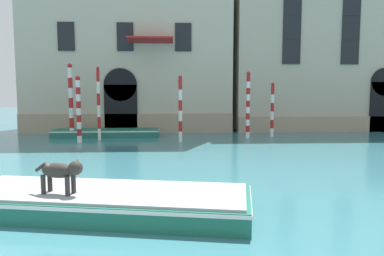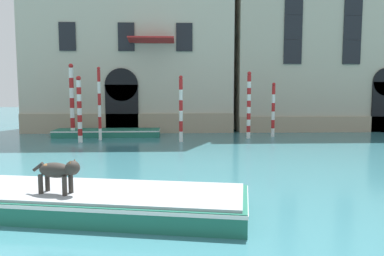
{
  "view_description": "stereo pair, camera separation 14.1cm",
  "coord_description": "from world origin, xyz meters",
  "views": [
    {
      "loc": [
        4.01,
        -4.02,
        3.0
      ],
      "look_at": [
        4.9,
        13.27,
        1.2
      ],
      "focal_mm": 35.0,
      "sensor_mm": 36.0,
      "label": 1
    },
    {
      "loc": [
        4.15,
        -4.02,
        3.0
      ],
      "look_at": [
        4.9,
        13.27,
        1.2
      ],
      "focal_mm": 35.0,
      "sensor_mm": 36.0,
      "label": 2
    }
  ],
  "objects": [
    {
      "name": "mooring_pole_0",
      "position": [
        -2.26,
        19.37,
        2.3
      ],
      "size": [
        0.28,
        0.28,
        4.56
      ],
      "color": "white",
      "rests_on": "ground_plane"
    },
    {
      "name": "palazzo_right",
      "position": [
        16.24,
        24.59,
        6.39
      ],
      "size": [
        15.39,
        6.13,
        12.81
      ],
      "color": "#B2A893",
      "rests_on": "ground_plane"
    },
    {
      "name": "mooring_pole_1",
      "position": [
        10.28,
        19.27,
        1.72
      ],
      "size": [
        0.22,
        0.22,
        3.41
      ],
      "color": "white",
      "rests_on": "ground_plane"
    },
    {
      "name": "mooring_pole_5",
      "position": [
        -0.34,
        18.16,
        2.16
      ],
      "size": [
        0.19,
        0.19,
        4.3
      ],
      "color": "white",
      "rests_on": "ground_plane"
    },
    {
      "name": "mooring_pole_4",
      "position": [
        -1.26,
        17.2,
        1.89
      ],
      "size": [
        0.26,
        0.26,
        3.74
      ],
      "color": "white",
      "rests_on": "ground_plane"
    },
    {
      "name": "palazzo_left",
      "position": [
        0.86,
        24.59,
        9.25
      ],
      "size": [
        14.54,
        7.4,
        18.55
      ],
      "color": "#BCB29E",
      "rests_on": "ground_plane"
    },
    {
      "name": "dog_on_deck",
      "position": [
        1.42,
        4.65,
        1.11
      ],
      "size": [
        1.2,
        0.6,
        0.82
      ],
      "rotation": [
        0.0,
        0.0,
        -0.31
      ],
      "color": "#332D28",
      "rests_on": "boat_foreground"
    },
    {
      "name": "boat_foreground",
      "position": [
        2.32,
        4.93,
        0.3
      ],
      "size": [
        7.41,
        3.67,
        0.57
      ],
      "rotation": [
        0.0,
        0.0,
        -0.18
      ],
      "color": "#1E6651",
      "rests_on": "ground_plane"
    },
    {
      "name": "mooring_pole_3",
      "position": [
        4.43,
        17.2,
        1.9
      ],
      "size": [
        0.22,
        0.22,
        3.77
      ],
      "color": "white",
      "rests_on": "ground_plane"
    },
    {
      "name": "boat_moored_near_palazzo",
      "position": [
        -0.2,
        19.86,
        0.24
      ],
      "size": [
        6.65,
        1.89,
        0.45
      ],
      "rotation": [
        0.0,
        0.0,
        0.01
      ],
      "color": "#1E6651",
      "rests_on": "ground_plane"
    },
    {
      "name": "mooring_pole_2",
      "position": [
        8.6,
        18.6,
        2.05
      ],
      "size": [
        0.24,
        0.24,
        4.07
      ],
      "color": "white",
      "rests_on": "ground_plane"
    }
  ]
}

